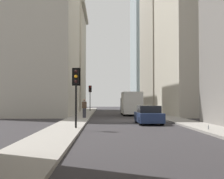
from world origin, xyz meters
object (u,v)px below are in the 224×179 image
Objects in this scene: delivery_truck at (131,103)px; discarded_bottle at (208,127)px; traffic_light_foreground at (76,84)px; sedan_navy at (149,115)px; pedestrian at (84,107)px; traffic_light_midblock at (90,92)px.

discarded_bottle is at bearing -173.05° from delivery_truck.
delivery_truck is at bearing 6.95° from discarded_bottle.
delivery_truck is at bearing -14.67° from traffic_light_foreground.
sedan_navy is 8.52m from pedestrian.
sedan_navy is 6.66m from discarded_bottle.
traffic_light_foreground is at bearing 80.93° from discarded_bottle.
sedan_navy is 7.45m from traffic_light_foreground.
traffic_light_midblock is at bearing 13.31° from discarded_bottle.
sedan_navy is 2.35× the size of pedestrian.
discarded_bottle is (-12.79, -7.86, -0.89)m from pedestrian.
traffic_light_midblock is 21.71m from pedestrian.
pedestrian is (6.65, 5.31, 0.48)m from sedan_navy.
delivery_truck is 23.93× the size of discarded_bottle.
delivery_truck reaches higher than discarded_bottle.
traffic_light_midblock is 2.30× the size of pedestrian.
pedestrian is 6.76× the size of discarded_bottle.
traffic_light_midblock is at bearing 11.17° from sedan_navy.
traffic_light_foreground reaches higher than discarded_bottle.
delivery_truck is 20.44m from traffic_light_foreground.
pedestrian is at bearing 31.58° from discarded_bottle.
delivery_truck is 1.76× the size of traffic_light_foreground.
delivery_truck is 9.75m from pedestrian.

